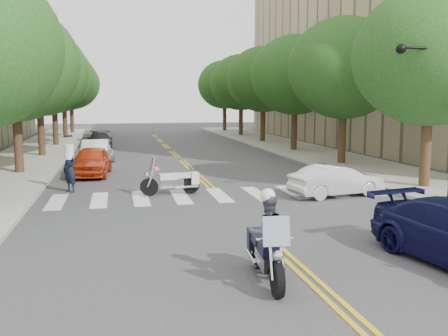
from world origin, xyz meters
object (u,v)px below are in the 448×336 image
object	(u,v)px
motorcycle_parked	(175,181)
officer_standing	(70,169)
motorcycle_police	(267,239)
convertible	(336,180)

from	to	relation	value
motorcycle_parked	officer_standing	bearing A→B (deg)	65.44
motorcycle_police	convertible	distance (m)	9.93
motorcycle_parked	convertible	size ratio (longest dim) A/B	0.63
motorcycle_parked	convertible	xyz separation A→B (m)	(6.18, -1.69, 0.09)
motorcycle_parked	officer_standing	world-z (taller)	officer_standing
convertible	officer_standing	bearing A→B (deg)	62.52
motorcycle_police	officer_standing	xyz separation A→B (m)	(-4.94, 11.44, 0.07)
motorcycle_parked	officer_standing	xyz separation A→B (m)	(-4.18, 1.43, 0.41)
motorcycle_police	motorcycle_parked	bearing A→B (deg)	-81.15
motorcycle_police	officer_standing	distance (m)	12.46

